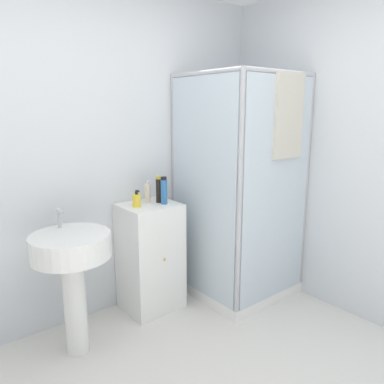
{
  "coord_description": "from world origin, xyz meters",
  "views": [
    {
      "loc": [
        -1.0,
        -0.92,
        1.59
      ],
      "look_at": [
        0.67,
        1.16,
        0.99
      ],
      "focal_mm": 35.0,
      "sensor_mm": 36.0,
      "label": 1
    }
  ],
  "objects_px": {
    "shampoo_bottle_tall_black": "(159,190)",
    "lotion_bottle_white": "(148,193)",
    "soap_dispenser": "(137,200)",
    "shampoo_bottle_blue": "(164,191)",
    "sink": "(72,262)"
  },
  "relations": [
    {
      "from": "soap_dispenser",
      "to": "sink",
      "type": "bearing_deg",
      "value": -163.12
    },
    {
      "from": "shampoo_bottle_blue",
      "to": "lotion_bottle_white",
      "type": "relative_size",
      "value": 1.18
    },
    {
      "from": "shampoo_bottle_tall_black",
      "to": "lotion_bottle_white",
      "type": "xyz_separation_m",
      "value": [
        -0.07,
        0.05,
        -0.03
      ]
    },
    {
      "from": "sink",
      "to": "shampoo_bottle_tall_black",
      "type": "bearing_deg",
      "value": 13.22
    },
    {
      "from": "soap_dispenser",
      "to": "shampoo_bottle_tall_black",
      "type": "bearing_deg",
      "value": 2.3
    },
    {
      "from": "lotion_bottle_white",
      "to": "shampoo_bottle_tall_black",
      "type": "bearing_deg",
      "value": -37.33
    },
    {
      "from": "sink",
      "to": "lotion_bottle_white",
      "type": "height_order",
      "value": "lotion_bottle_white"
    },
    {
      "from": "lotion_bottle_white",
      "to": "shampoo_bottle_blue",
      "type": "bearing_deg",
      "value": -58.13
    },
    {
      "from": "soap_dispenser",
      "to": "shampoo_bottle_blue",
      "type": "height_order",
      "value": "shampoo_bottle_blue"
    },
    {
      "from": "soap_dispenser",
      "to": "shampoo_bottle_blue",
      "type": "bearing_deg",
      "value": -15.03
    },
    {
      "from": "soap_dispenser",
      "to": "shampoo_bottle_blue",
      "type": "distance_m",
      "value": 0.22
    },
    {
      "from": "sink",
      "to": "soap_dispenser",
      "type": "height_order",
      "value": "soap_dispenser"
    },
    {
      "from": "shampoo_bottle_tall_black",
      "to": "soap_dispenser",
      "type": "bearing_deg",
      "value": -177.7
    },
    {
      "from": "shampoo_bottle_tall_black",
      "to": "lotion_bottle_white",
      "type": "bearing_deg",
      "value": 142.67
    },
    {
      "from": "soap_dispenser",
      "to": "shampoo_bottle_tall_black",
      "type": "relative_size",
      "value": 0.61
    }
  ]
}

